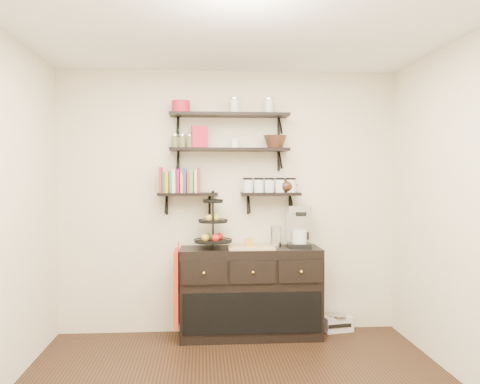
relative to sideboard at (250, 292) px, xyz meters
name	(u,v)px	position (x,y,z in m)	size (l,w,h in m)	color
ceiling	(242,19)	(-0.20, -1.51, 2.25)	(3.50, 3.50, 0.02)	white
back_wall	(229,202)	(-0.20, 0.24, 0.90)	(3.50, 0.02, 2.70)	#EEE0CA
shelf_top	(229,115)	(-0.20, 0.10, 1.78)	(1.20, 0.27, 0.23)	black
shelf_mid	(229,150)	(-0.20, 0.10, 1.43)	(1.20, 0.27, 0.23)	black
shelf_low_left	(188,195)	(-0.62, 0.12, 0.98)	(0.60, 0.25, 0.23)	black
shelf_low_right	(270,195)	(0.22, 0.12, 0.98)	(0.60, 0.25, 0.23)	black
cookbooks	(183,181)	(-0.68, 0.12, 1.11)	(0.43, 0.15, 0.26)	red
glass_canisters	(269,186)	(0.21, 0.12, 1.06)	(0.54, 0.10, 0.13)	silver
sideboard	(250,292)	(0.00, 0.00, 0.00)	(1.40, 0.50, 0.92)	black
fruit_stand	(213,229)	(-0.37, 0.00, 0.64)	(0.37, 0.37, 0.55)	black
candle	(249,242)	(-0.01, 0.00, 0.50)	(0.08, 0.08, 0.08)	#B18128
coffee_maker	(299,227)	(0.49, 0.03, 0.65)	(0.24, 0.23, 0.42)	black
thermal_carafe	(276,237)	(0.25, -0.02, 0.56)	(0.11, 0.11, 0.22)	silver
apron	(177,288)	(-0.73, -0.10, 0.08)	(0.04, 0.32, 0.74)	#9D2710
radio	(338,323)	(0.93, 0.11, -0.37)	(0.32, 0.23, 0.18)	silver
recipe_box	(200,137)	(-0.50, 0.10, 1.56)	(0.16, 0.06, 0.22)	red
walnut_bowl	(275,142)	(0.26, 0.10, 1.51)	(0.24, 0.24, 0.13)	black
ramekins	(235,143)	(-0.15, 0.10, 1.50)	(0.09, 0.09, 0.10)	white
teapot	(287,185)	(0.38, 0.12, 1.07)	(0.19, 0.15, 0.15)	#3A2211
red_pot	(181,107)	(-0.69, 0.10, 1.86)	(0.18, 0.18, 0.12)	red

